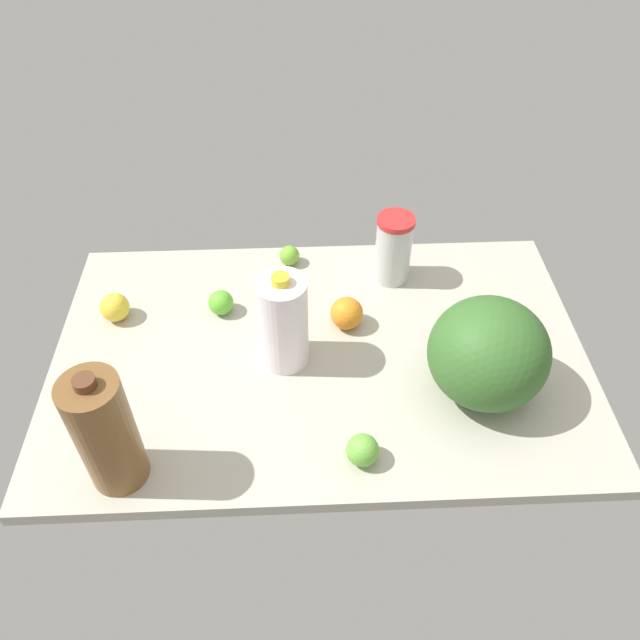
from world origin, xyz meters
The scene contains 10 objects.
countertop centered at (0.00, 0.00, 1.50)cm, with size 120.00×76.00×3.00cm, color #B2AE9E.
watermelon centered at (-33.39, 12.34, 14.38)cm, with size 24.47×24.47×22.76cm, color #346428.
milk_jug centered at (7.90, 1.64, 14.31)cm, with size 10.71×10.71×24.18cm.
tumbler_cup centered at (-19.12, -24.88, 12.11)cm, with size 9.16×9.16×18.14cm.
chocolate_milk_jug centered at (39.20, 29.56, 16.16)cm, with size 10.71×10.71×27.89cm.
lime_loose centered at (-6.88, 28.67, 6.20)cm, with size 6.39×6.39×6.39cm, color #67B33E.
orange_by_jug centered at (-6.55, -8.10, 6.84)cm, with size 7.68×7.68×7.68cm, color orange.
lemon_beside_bowl centered at (47.75, -12.94, 6.41)cm, with size 6.83×6.83×6.83cm, color yellow.
lime_far_back centered at (23.00, -13.91, 5.99)cm, with size 5.97×5.97×5.97cm, color #5DB931.
lime_near_front centered at (6.53, -31.40, 5.58)cm, with size 5.17×5.17×5.17cm, color #6CB030.
Camera 1 is at (4.17, 94.72, 107.81)cm, focal length 35.00 mm.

